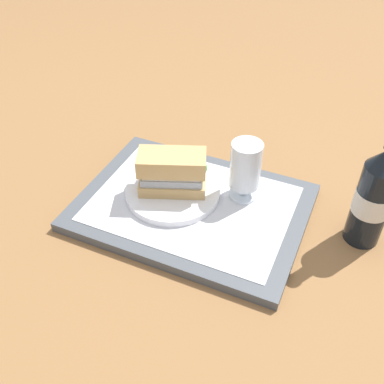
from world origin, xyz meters
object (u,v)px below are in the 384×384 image
beer_glass (245,169)px  beer_bottle (375,195)px  sandwich (174,172)px  plate (173,191)px

beer_glass → beer_bottle: size_ratio=0.47×
sandwich → beer_glass: (0.13, 0.05, 0.01)m
plate → sandwich: 0.05m
sandwich → beer_glass: beer_glass is taller
beer_bottle → beer_glass: bearing=-179.7°
plate → sandwich: sandwich is taller
sandwich → beer_bottle: beer_bottle is taller
plate → sandwich: bearing=21.4°
beer_glass → beer_bottle: bearing=0.3°
sandwich → beer_bottle: (0.36, 0.05, 0.03)m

